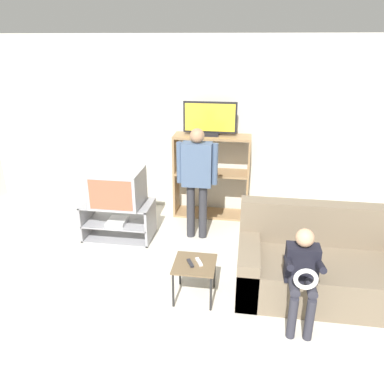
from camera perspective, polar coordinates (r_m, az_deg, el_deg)
The scene contains 11 objects.
wall_back at distance 5.70m, azimuth -0.45°, elevation 9.89°, with size 6.40×0.06×2.60m.
tv_stand at distance 5.18m, azimuth -11.11°, elevation -4.25°, with size 0.92×0.51×0.50m.
television_main at distance 4.97m, azimuth -11.26°, elevation 0.72°, with size 0.63×0.57×0.47m.
media_shelf at distance 5.58m, azimuth 2.96°, elevation 2.50°, with size 1.11×0.39×1.24m.
television_flat at distance 5.37m, azimuth 2.75°, elevation 10.97°, with size 0.76×0.20×0.48m.
snack_table at distance 3.90m, azimuth 0.41°, elevation -11.46°, with size 0.43×0.43×0.41m.
remote_control_black at distance 3.85m, azimuth -0.26°, elevation -10.78°, with size 0.04×0.14×0.02m, color #232328.
remote_control_white at distance 3.87m, azimuth 1.07°, elevation -10.59°, with size 0.04×0.14×0.02m, color silver.
couch at distance 4.25m, azimuth 19.25°, elevation -10.72°, with size 1.78×0.91×0.90m.
person_standing_adult at distance 4.83m, azimuth 0.76°, elevation 2.73°, with size 0.53×0.20×1.50m.
person_seated_child at distance 3.61m, azimuth 16.47°, elevation -11.51°, with size 0.33×0.43×0.95m.
Camera 1 is at (0.88, -2.02, 2.52)m, focal length 35.00 mm.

